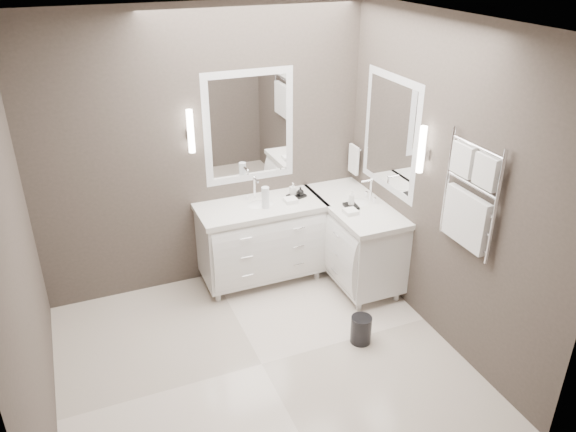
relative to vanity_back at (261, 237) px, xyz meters
name	(u,v)px	position (x,y,z in m)	size (l,w,h in m)	color
floor	(262,364)	(-0.45, -1.23, -0.49)	(3.20, 3.00, 0.01)	silver
ceiling	(252,23)	(-0.45, -1.23, 2.22)	(3.20, 3.00, 0.01)	white
wall_back	(204,153)	(-0.45, 0.28, 0.86)	(3.20, 0.01, 2.70)	#463D38
wall_front	(359,345)	(-0.45, -2.73, 0.86)	(3.20, 0.01, 2.70)	#463D38
wall_left	(16,264)	(-2.06, -1.23, 0.86)	(0.01, 3.00, 2.70)	#463D38
wall_right	(442,186)	(1.15, -1.23, 0.86)	(0.01, 3.00, 2.70)	#463D38
vanity_back	(261,237)	(0.00, 0.00, 0.00)	(1.24, 0.59, 0.97)	white
vanity_right	(354,236)	(0.88, -0.33, 0.00)	(0.59, 1.24, 0.97)	white
mirror_back	(249,127)	(0.00, 0.26, 1.06)	(0.90, 0.02, 1.10)	white
mirror_right	(390,134)	(1.14, -0.43, 1.06)	(0.02, 0.90, 1.10)	white
sconce_back	(191,132)	(-0.58, 0.20, 1.11)	(0.06, 0.06, 0.40)	white
sconce_right	(421,150)	(1.08, -1.01, 1.11)	(0.06, 0.06, 0.40)	white
towel_bar_corner	(354,159)	(1.09, 0.13, 0.63)	(0.03, 0.22, 0.30)	white
towel_ladder	(469,201)	(1.10, -1.63, 0.91)	(0.06, 0.58, 0.90)	white
waste_bin	(361,330)	(0.45, -1.28, -0.36)	(0.18, 0.18, 0.25)	black
amenity_tray_back	(296,196)	(0.39, 0.02, 0.38)	(0.17, 0.13, 0.03)	black
amenity_tray_right	(351,206)	(0.79, -0.39, 0.38)	(0.12, 0.16, 0.02)	black
water_bottle	(265,198)	(0.02, -0.09, 0.47)	(0.07, 0.07, 0.21)	silver
soap_bottle_a	(293,189)	(0.36, 0.04, 0.45)	(0.06, 0.06, 0.12)	white
soap_bottle_b	(300,191)	(0.42, -0.01, 0.44)	(0.07, 0.07, 0.09)	black
soap_bottle_c	(352,198)	(0.79, -0.39, 0.47)	(0.06, 0.06, 0.16)	white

